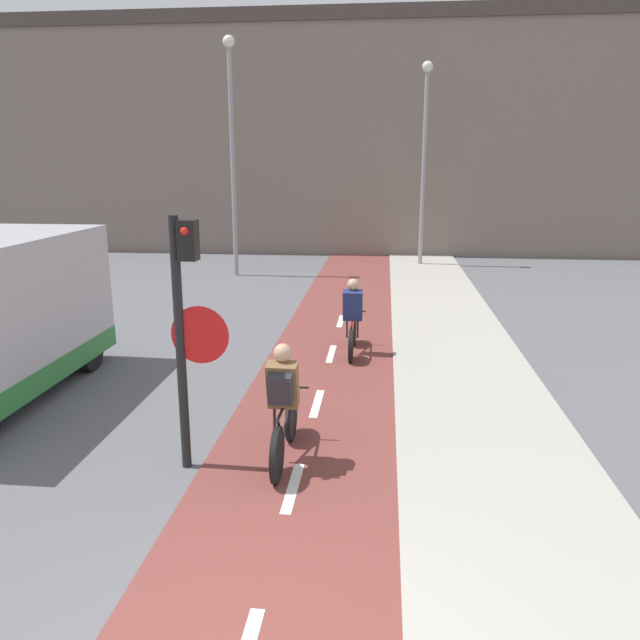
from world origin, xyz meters
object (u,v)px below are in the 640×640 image
at_px(traffic_light_pole, 186,316).
at_px(cyclist_near, 283,406).
at_px(cyclist_far, 353,320).
at_px(street_lamp_sidewalk, 425,144).
at_px(street_lamp_far, 232,134).

height_order(traffic_light_pole, cyclist_near, traffic_light_pole).
bearing_deg(cyclist_far, street_lamp_sidewalk, 80.40).
distance_m(street_lamp_far, cyclist_far, 9.83).
height_order(street_lamp_far, cyclist_far, street_lamp_far).
relative_size(street_lamp_far, cyclist_far, 4.22).
bearing_deg(cyclist_far, traffic_light_pole, -109.21).
bearing_deg(cyclist_near, street_lamp_far, 105.82).
relative_size(street_lamp_sidewalk, cyclist_far, 3.98).
xyz_separation_m(traffic_light_pole, street_lamp_sidewalk, (3.46, 15.47, 2.28)).
distance_m(traffic_light_pole, street_lamp_far, 13.29).
distance_m(traffic_light_pole, street_lamp_sidewalk, 16.01).
xyz_separation_m(street_lamp_far, cyclist_near, (3.56, -12.56, -3.63)).
xyz_separation_m(street_lamp_far, street_lamp_sidewalk, (5.97, 2.65, -0.22)).
height_order(street_lamp_sidewalk, cyclist_near, street_lamp_sidewalk).
bearing_deg(cyclist_far, cyclist_near, -97.56).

